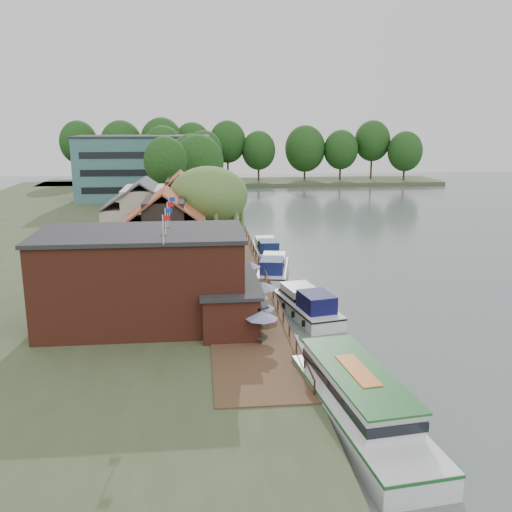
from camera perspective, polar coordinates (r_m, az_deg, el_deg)
name	(u,v)px	position (r m, az deg, el deg)	size (l,w,h in m)	color
ground	(343,324)	(47.63, 8.73, -6.72)	(260.00, 260.00, 0.00)	#4A5655
land_bank	(64,239)	(81.89, -18.67, 1.66)	(50.00, 140.00, 1.00)	#384728
quay_deck	(238,281)	(55.48, -1.85, -2.49)	(6.00, 50.00, 0.10)	#47301E
quay_rail	(265,274)	(56.08, 0.87, -1.83)	(0.20, 49.00, 1.00)	black
pub	(169,277)	(43.86, -8.72, -2.12)	(20.00, 11.00, 7.30)	maroon
hotel_block	(144,168)	(114.04, -11.13, 8.68)	(25.40, 12.40, 12.30)	#38666B
cottage_a	(166,232)	(58.37, -9.03, 2.40)	(8.60, 7.60, 8.50)	black
cottage_b	(144,216)	(68.41, -11.11, 3.94)	(9.60, 8.60, 8.50)	beige
cottage_c	(181,204)	(77.04, -7.55, 5.14)	(7.60, 7.60, 8.50)	black
willow	(209,214)	(63.03, -4.73, 4.23)	(8.60, 8.60, 10.43)	#476B2D
umbrella_0	(262,327)	(39.89, 0.58, -7.14)	(2.26, 2.26, 2.38)	navy
umbrella_1	(259,317)	(41.92, 0.30, -6.09)	(2.33, 2.33, 2.38)	navy
umbrella_2	(254,306)	(44.24, -0.20, -5.02)	(2.23, 2.23, 2.38)	navy
umbrella_3	(263,296)	(46.69, 0.68, -4.01)	(2.42, 2.42, 2.38)	navy
umbrella_4	(241,285)	(49.80, -1.54, -2.89)	(1.97, 1.97, 2.38)	navy
umbrella_5	(249,273)	(53.40, -0.71, -1.75)	(2.21, 2.21, 2.38)	navy
cruiser_0	(307,301)	(48.78, 5.11, -4.53)	(3.40, 10.49, 2.57)	silver
cruiser_1	(273,266)	(60.15, 1.72, -1.00)	(3.34, 10.32, 2.52)	white
cruiser_2	(267,247)	(69.23, 1.09, 0.90)	(3.21, 9.92, 2.41)	silver
tour_boat	(361,401)	(32.33, 10.50, -14.04)	(3.96, 14.07, 3.07)	silver
swan	(350,401)	(35.09, 9.41, -14.08)	(0.44, 0.44, 0.44)	white
bank_tree_0	(166,180)	(86.56, -8.99, 7.49)	(6.37, 6.37, 12.93)	#143811
bank_tree_1	(199,174)	(94.73, -5.72, 8.12)	(8.16, 8.16, 13.00)	#143811
bank_tree_2	(192,171)	(101.96, -6.45, 8.46)	(8.45, 8.45, 12.89)	#143811
bank_tree_3	(164,160)	(121.13, -9.22, 9.45)	(8.45, 8.45, 14.09)	#143811
bank_tree_4	(204,159)	(131.50, -5.19, 9.63)	(8.19, 8.19, 12.92)	#143811
bank_tree_5	(169,161)	(138.11, -8.70, 9.33)	(7.38, 7.38, 11.08)	#143811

